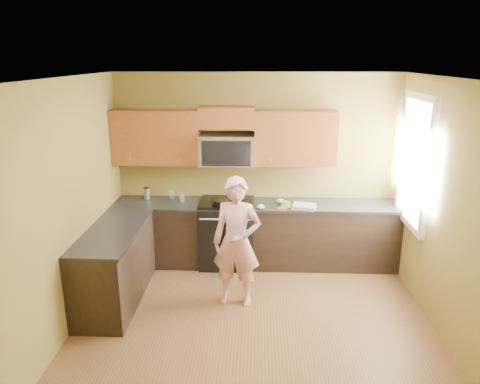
# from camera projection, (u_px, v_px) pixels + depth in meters

# --- Properties ---
(floor) EXTENTS (4.00, 4.00, 0.00)m
(floor) POSITION_uv_depth(u_px,v_px,m) (253.00, 330.00, 5.01)
(floor) COLOR brown
(floor) RESTS_ON ground
(ceiling) EXTENTS (4.00, 4.00, 0.00)m
(ceiling) POSITION_uv_depth(u_px,v_px,m) (256.00, 79.00, 4.23)
(ceiling) COLOR white
(ceiling) RESTS_ON ground
(wall_back) EXTENTS (4.00, 0.00, 4.00)m
(wall_back) POSITION_uv_depth(u_px,v_px,m) (256.00, 168.00, 6.53)
(wall_back) COLOR olive
(wall_back) RESTS_ON ground
(wall_front) EXTENTS (4.00, 0.00, 4.00)m
(wall_front) POSITION_uv_depth(u_px,v_px,m) (251.00, 327.00, 2.71)
(wall_front) COLOR olive
(wall_front) RESTS_ON ground
(wall_left) EXTENTS (0.00, 4.00, 4.00)m
(wall_left) POSITION_uv_depth(u_px,v_px,m) (62.00, 212.00, 4.70)
(wall_left) COLOR olive
(wall_left) RESTS_ON ground
(wall_right) EXTENTS (0.00, 4.00, 4.00)m
(wall_right) POSITION_uv_depth(u_px,v_px,m) (453.00, 217.00, 4.54)
(wall_right) COLOR olive
(wall_right) RESTS_ON ground
(cabinet_back_run) EXTENTS (4.00, 0.60, 0.88)m
(cabinet_back_run) POSITION_uv_depth(u_px,v_px,m) (255.00, 235.00, 6.51)
(cabinet_back_run) COLOR black
(cabinet_back_run) RESTS_ON floor
(cabinet_left_run) EXTENTS (0.60, 1.60, 0.88)m
(cabinet_left_run) POSITION_uv_depth(u_px,v_px,m) (115.00, 267.00, 5.52)
(cabinet_left_run) COLOR black
(cabinet_left_run) RESTS_ON floor
(countertop_back) EXTENTS (4.00, 0.62, 0.04)m
(countertop_back) POSITION_uv_depth(u_px,v_px,m) (255.00, 205.00, 6.37)
(countertop_back) COLOR black
(countertop_back) RESTS_ON cabinet_back_run
(countertop_left) EXTENTS (0.62, 1.60, 0.04)m
(countertop_left) POSITION_uv_depth(u_px,v_px,m) (113.00, 232.00, 5.39)
(countertop_left) COLOR black
(countertop_left) RESTS_ON cabinet_left_run
(stove) EXTENTS (0.76, 0.65, 0.95)m
(stove) POSITION_uv_depth(u_px,v_px,m) (227.00, 233.00, 6.49)
(stove) COLOR black
(stove) RESTS_ON floor
(microwave) EXTENTS (0.76, 0.40, 0.42)m
(microwave) POSITION_uv_depth(u_px,v_px,m) (227.00, 164.00, 6.33)
(microwave) COLOR silver
(microwave) RESTS_ON wall_back
(upper_cab_left) EXTENTS (1.22, 0.33, 0.75)m
(upper_cab_left) POSITION_uv_depth(u_px,v_px,m) (158.00, 163.00, 6.40)
(upper_cab_left) COLOR brown
(upper_cab_left) RESTS_ON wall_back
(upper_cab_right) EXTENTS (1.12, 0.33, 0.75)m
(upper_cab_right) POSITION_uv_depth(u_px,v_px,m) (294.00, 165.00, 6.33)
(upper_cab_right) COLOR brown
(upper_cab_right) RESTS_ON wall_back
(upper_cab_over_mw) EXTENTS (0.76, 0.33, 0.30)m
(upper_cab_over_mw) POSITION_uv_depth(u_px,v_px,m) (227.00, 118.00, 6.18)
(upper_cab_over_mw) COLOR brown
(upper_cab_over_mw) RESTS_ON wall_back
(window) EXTENTS (0.06, 1.06, 1.66)m
(window) POSITION_uv_depth(u_px,v_px,m) (415.00, 162.00, 5.61)
(window) COLOR white
(window) RESTS_ON wall_right
(woman) EXTENTS (0.63, 0.46, 1.58)m
(woman) POSITION_uv_depth(u_px,v_px,m) (237.00, 242.00, 5.37)
(woman) COLOR #DB6D78
(woman) RESTS_ON floor
(frying_pan) EXTENTS (0.35, 0.48, 0.06)m
(frying_pan) POSITION_uv_depth(u_px,v_px,m) (221.00, 203.00, 6.26)
(frying_pan) COLOR black
(frying_pan) RESTS_ON stove
(butter_tub) EXTENTS (0.17, 0.17, 0.10)m
(butter_tub) POSITION_uv_depth(u_px,v_px,m) (285.00, 207.00, 6.20)
(butter_tub) COLOR yellow
(butter_tub) RESTS_ON countertop_back
(toast_slice) EXTENTS (0.14, 0.14, 0.01)m
(toast_slice) POSITION_uv_depth(u_px,v_px,m) (282.00, 208.00, 6.14)
(toast_slice) COLOR #B27F47
(toast_slice) RESTS_ON countertop_back
(napkin_a) EXTENTS (0.14, 0.15, 0.06)m
(napkin_a) POSITION_uv_depth(u_px,v_px,m) (261.00, 207.00, 6.12)
(napkin_a) COLOR silver
(napkin_a) RESTS_ON countertop_back
(napkin_b) EXTENTS (0.15, 0.16, 0.07)m
(napkin_b) POSITION_uv_depth(u_px,v_px,m) (280.00, 201.00, 6.34)
(napkin_b) COLOR silver
(napkin_b) RESTS_ON countertop_back
(dish_towel) EXTENTS (0.35, 0.30, 0.05)m
(dish_towel) POSITION_uv_depth(u_px,v_px,m) (304.00, 206.00, 6.15)
(dish_towel) COLOR silver
(dish_towel) RESTS_ON countertop_back
(travel_mug) EXTENTS (0.08, 0.08, 0.18)m
(travel_mug) POSITION_uv_depth(u_px,v_px,m) (147.00, 199.00, 6.56)
(travel_mug) COLOR silver
(travel_mug) RESTS_ON countertop_back
(glass_b) EXTENTS (0.09, 0.09, 0.12)m
(glass_b) POSITION_uv_depth(u_px,v_px,m) (182.00, 197.00, 6.44)
(glass_b) COLOR silver
(glass_b) RESTS_ON countertop_back
(glass_c) EXTENTS (0.08, 0.08, 0.12)m
(glass_c) POSITION_uv_depth(u_px,v_px,m) (172.00, 194.00, 6.58)
(glass_c) COLOR silver
(glass_c) RESTS_ON countertop_back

